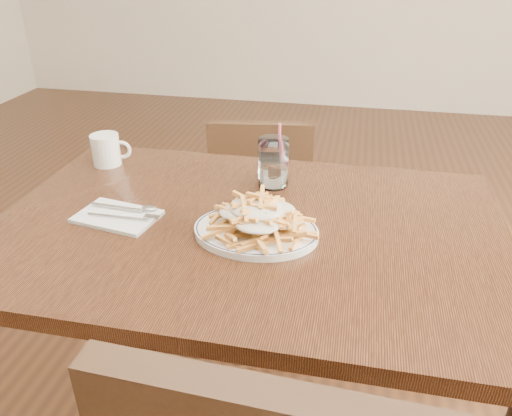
% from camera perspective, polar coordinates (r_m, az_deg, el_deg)
% --- Properties ---
extents(table, '(1.20, 0.80, 0.75)m').
position_cam_1_polar(table, '(1.22, -0.92, -4.91)').
color(table, black).
rests_on(table, ground).
extents(chair_far, '(0.42, 0.42, 0.79)m').
position_cam_1_polar(chair_far, '(1.93, 0.59, 0.87)').
color(chair_far, black).
rests_on(chair_far, ground).
extents(fries_plate, '(0.32, 0.29, 0.02)m').
position_cam_1_polar(fries_plate, '(1.13, -0.00, -2.68)').
color(fries_plate, white).
rests_on(fries_plate, table).
extents(loaded_fries, '(0.24, 0.19, 0.07)m').
position_cam_1_polar(loaded_fries, '(1.11, -0.00, -0.63)').
color(loaded_fries, gold).
rests_on(loaded_fries, fries_plate).
extents(napkin, '(0.21, 0.15, 0.01)m').
position_cam_1_polar(napkin, '(1.24, -15.58, -0.93)').
color(napkin, silver).
rests_on(napkin, table).
extents(cutlery, '(0.19, 0.06, 0.01)m').
position_cam_1_polar(cutlery, '(1.25, -15.53, -0.49)').
color(cutlery, silver).
rests_on(cutlery, napkin).
extents(water_glass, '(0.08, 0.08, 0.18)m').
position_cam_1_polar(water_glass, '(1.34, 1.99, 4.90)').
color(water_glass, white).
rests_on(water_glass, table).
extents(coffee_mug, '(0.12, 0.08, 0.09)m').
position_cam_1_polar(coffee_mug, '(1.54, -16.69, 6.39)').
color(coffee_mug, white).
rests_on(coffee_mug, table).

